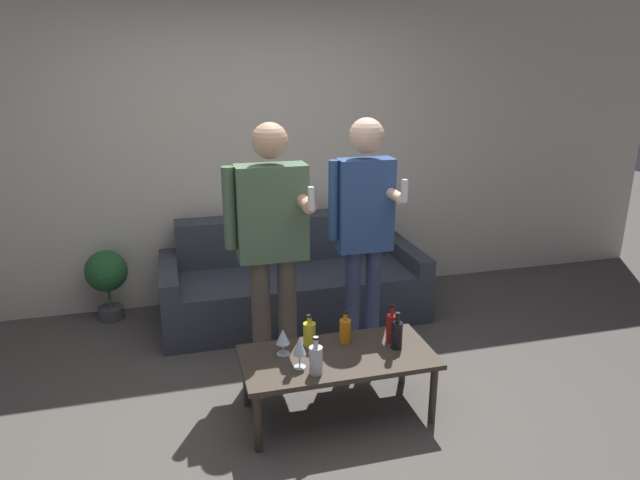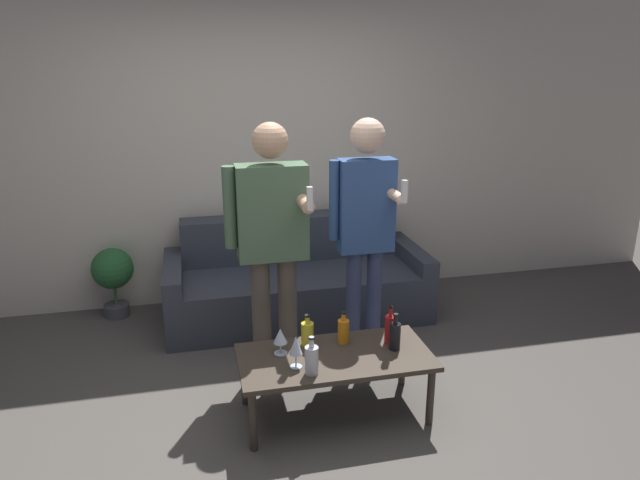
{
  "view_description": "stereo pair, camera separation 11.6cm",
  "coord_description": "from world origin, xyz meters",
  "px_view_note": "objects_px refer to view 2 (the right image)",
  "views": [
    {
      "loc": [
        -0.64,
        -2.75,
        2.05
      ],
      "look_at": [
        0.26,
        0.59,
        0.95
      ],
      "focal_mm": 32.0,
      "sensor_mm": 36.0,
      "label": 1
    },
    {
      "loc": [
        -0.52,
        -2.77,
        2.05
      ],
      "look_at": [
        0.26,
        0.59,
        0.95
      ],
      "focal_mm": 32.0,
      "sensor_mm": 36.0,
      "label": 2
    }
  ],
  "objects_px": {
    "person_standing_left": "(272,233)",
    "couch": "(296,281)",
    "bottle_orange": "(312,359)",
    "coffee_table": "(335,361)",
    "person_standing_right": "(365,221)"
  },
  "relations": [
    {
      "from": "coffee_table",
      "to": "person_standing_left",
      "type": "distance_m",
      "value": 0.91
    },
    {
      "from": "bottle_orange",
      "to": "person_standing_left",
      "type": "xyz_separation_m",
      "value": [
        -0.1,
        0.76,
        0.51
      ]
    },
    {
      "from": "couch",
      "to": "bottle_orange",
      "type": "xyz_separation_m",
      "value": [
        -0.22,
        -1.64,
        0.2
      ]
    },
    {
      "from": "person_standing_right",
      "to": "couch",
      "type": "bearing_deg",
      "value": 109.13
    },
    {
      "from": "coffee_table",
      "to": "couch",
      "type": "bearing_deg",
      "value": 88.23
    },
    {
      "from": "bottle_orange",
      "to": "person_standing_left",
      "type": "distance_m",
      "value": 0.92
    },
    {
      "from": "couch",
      "to": "person_standing_right",
      "type": "relative_size",
      "value": 1.24
    },
    {
      "from": "couch",
      "to": "bottle_orange",
      "type": "bearing_deg",
      "value": -97.69
    },
    {
      "from": "coffee_table",
      "to": "person_standing_left",
      "type": "height_order",
      "value": "person_standing_left"
    },
    {
      "from": "person_standing_left",
      "to": "person_standing_right",
      "type": "distance_m",
      "value": 0.63
    },
    {
      "from": "person_standing_left",
      "to": "person_standing_right",
      "type": "bearing_deg",
      "value": 0.1
    },
    {
      "from": "person_standing_left",
      "to": "couch",
      "type": "bearing_deg",
      "value": 70.31
    },
    {
      "from": "bottle_orange",
      "to": "person_standing_right",
      "type": "distance_m",
      "value": 1.07
    },
    {
      "from": "bottle_orange",
      "to": "person_standing_right",
      "type": "relative_size",
      "value": 0.13
    },
    {
      "from": "couch",
      "to": "coffee_table",
      "type": "relative_size",
      "value": 1.87
    }
  ]
}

